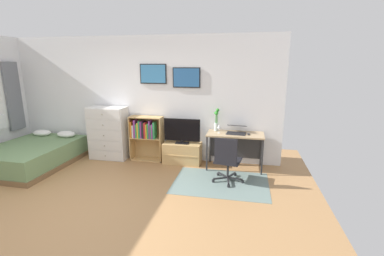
{
  "coord_description": "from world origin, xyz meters",
  "views": [
    {
      "loc": [
        2.28,
        -3.2,
        2.11
      ],
      "look_at": [
        1.33,
        1.5,
        0.96
      ],
      "focal_mm": 25.1,
      "sensor_mm": 36.0,
      "label": 1
    }
  ],
  "objects": [
    {
      "name": "ground_plane",
      "position": [
        0.0,
        0.0,
        0.0
      ],
      "size": [
        7.2,
        7.2,
        0.0
      ],
      "primitive_type": "plane",
      "color": "#A87A4C"
    },
    {
      "name": "laptop",
      "position": [
        2.12,
        2.15,
        0.8
      ],
      "size": [
        0.41,
        0.44,
        0.17
      ],
      "rotation": [
        0.0,
        0.0,
        -0.09
      ],
      "color": "#333338",
      "rests_on": "desk"
    },
    {
      "name": "area_rug",
      "position": [
        1.9,
        1.32,
        0.0
      ],
      "size": [
        1.7,
        1.2,
        0.01
      ],
      "primitive_type": "cube",
      "color": "slate",
      "rests_on": "ground_plane"
    },
    {
      "name": "bookshelf",
      "position": [
        0.13,
        2.21,
        0.6
      ],
      "size": [
        0.72,
        0.3,
        0.99
      ],
      "color": "tan",
      "rests_on": "ground_plane"
    },
    {
      "name": "wine_glass",
      "position": [
        1.77,
        2.07,
        0.87
      ],
      "size": [
        0.07,
        0.07,
        0.18
      ],
      "color": "silver",
      "rests_on": "desk"
    },
    {
      "name": "computer_mouse",
      "position": [
        2.36,
        2.04,
        0.76
      ],
      "size": [
        0.06,
        0.1,
        0.03
      ],
      "primitive_type": "ellipsoid",
      "color": "#262628",
      "rests_on": "desk"
    },
    {
      "name": "dresser",
      "position": [
        -0.72,
        2.15,
        0.59
      ],
      "size": [
        0.84,
        0.46,
        1.18
      ],
      "color": "silver",
      "rests_on": "ground_plane"
    },
    {
      "name": "television",
      "position": [
        0.98,
        2.15,
        0.72
      ],
      "size": [
        0.78,
        0.16,
        0.54
      ],
      "color": "black",
      "rests_on": "tv_stand"
    },
    {
      "name": "desk",
      "position": [
        2.1,
        2.17,
        0.6
      ],
      "size": [
        1.13,
        0.55,
        0.74
      ],
      "color": "tan",
      "rests_on": "ground_plane"
    },
    {
      "name": "office_chair",
      "position": [
        2.0,
        1.35,
        0.46
      ],
      "size": [
        0.58,
        0.57,
        0.86
      ],
      "rotation": [
        0.0,
        0.0,
        -0.17
      ],
      "color": "#232326",
      "rests_on": "ground_plane"
    },
    {
      "name": "bed",
      "position": [
        -2.09,
        1.41,
        0.24
      ],
      "size": [
        1.48,
        1.94,
        0.59
      ],
      "rotation": [
        0.0,
        0.0,
        -0.01
      ],
      "color": "brown",
      "rests_on": "ground_plane"
    },
    {
      "name": "bamboo_vase",
      "position": [
        1.7,
        2.26,
        0.98
      ],
      "size": [
        0.11,
        0.1,
        0.47
      ],
      "color": "silver",
      "rests_on": "desk"
    },
    {
      "name": "tv_stand",
      "position": [
        0.98,
        2.17,
        0.23
      ],
      "size": [
        0.81,
        0.41,
        0.45
      ],
      "color": "tan",
      "rests_on": "ground_plane"
    },
    {
      "name": "wall_back_with_posters",
      "position": [
        0.01,
        2.43,
        1.36
      ],
      "size": [
        6.12,
        0.09,
        2.7
      ],
      "color": "white",
      "rests_on": "ground_plane"
    }
  ]
}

